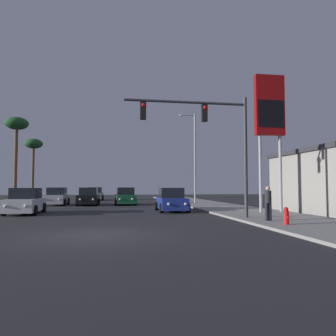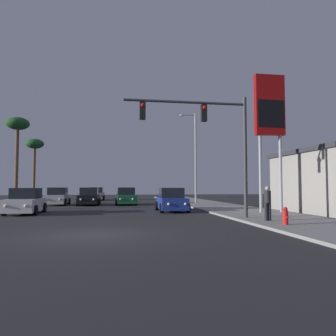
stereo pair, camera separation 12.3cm
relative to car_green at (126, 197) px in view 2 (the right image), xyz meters
name	(u,v)px [view 2 (the right image)]	position (x,y,z in m)	size (l,w,h in m)	color
ground_plane	(92,235)	(-1.83, -19.79, -0.76)	(120.00, 120.00, 0.00)	#28282B
sidewalk_right	(238,211)	(7.67, -9.79, -0.70)	(5.00, 60.00, 0.12)	gray
car_green	(126,197)	(0.00, 0.00, 0.00)	(2.04, 4.34, 1.68)	#195933
car_grey	(96,194)	(-3.44, 11.41, 0.00)	(2.04, 4.33, 1.68)	slate
car_white	(26,202)	(-6.78, -9.57, 0.00)	(2.04, 4.32, 1.68)	silver
car_silver	(57,197)	(-6.49, 0.55, 0.00)	(2.04, 4.31, 1.68)	#B7B7BC
car_black	(89,197)	(-3.48, -0.08, 0.00)	(2.04, 4.32, 1.68)	black
car_blue	(171,201)	(2.96, -8.98, 0.00)	(2.04, 4.34, 1.68)	navy
traffic_light_mast	(212,132)	(4.03, -15.47, 3.93)	(6.63, 0.36, 6.50)	#38383D
street_lamp	(194,153)	(6.77, -0.30, 4.36)	(1.74, 0.24, 9.00)	#99999E
gas_station_sign	(270,113)	(8.95, -12.25, 5.86)	(2.00, 0.42, 9.00)	#99999E
fire_hydrant	(285,216)	(6.30, -18.83, -0.27)	(0.24, 0.34, 0.76)	red
pedestrian_on_sidewalk	(268,202)	(6.30, -17.15, 0.27)	(0.34, 0.32, 1.67)	#23232D
palm_tree_far	(35,147)	(-11.87, 14.21, 6.37)	(2.40, 2.40, 8.23)	brown
palm_tree_mid	(18,129)	(-11.29, 4.21, 7.14)	(2.40, 2.40, 9.09)	brown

